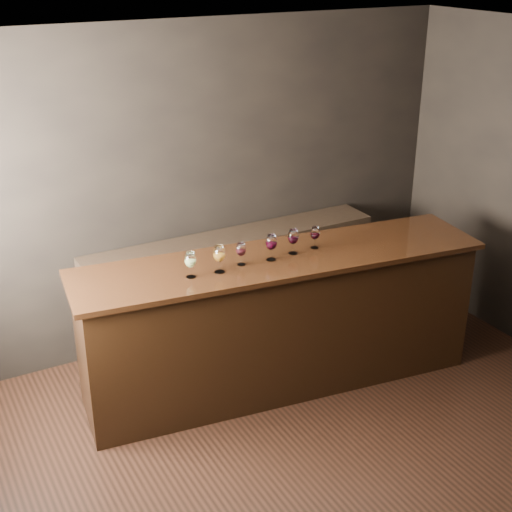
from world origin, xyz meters
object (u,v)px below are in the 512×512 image
glass_white (190,260)px  glass_red_d (315,234)px  bar_counter (280,324)px  glass_amber (219,254)px  glass_red_a (241,250)px  back_bar_shelf (234,286)px  glass_red_c (293,237)px  glass_red_b (271,243)px

glass_white → glass_red_d: glass_white is taller
bar_counter → glass_red_d: size_ratio=17.75×
glass_amber → glass_red_a: (0.20, 0.04, -0.02)m
back_bar_shelf → glass_red_a: bearing=-113.1°
back_bar_shelf → glass_red_c: bearing=-85.6°
glass_red_b → bar_counter: bearing=10.0°
glass_red_c → glass_red_d: (0.21, 0.01, -0.02)m
bar_counter → back_bar_shelf: 0.90m
back_bar_shelf → glass_red_c: size_ratio=13.55×
bar_counter → glass_red_c: bearing=10.5°
glass_red_d → glass_red_b: bearing=-175.0°
back_bar_shelf → glass_red_c: (0.07, -0.89, 0.78)m
back_bar_shelf → glass_red_d: (0.28, -0.88, 0.76)m
bar_counter → glass_white: size_ratio=16.07×
glass_red_a → glass_red_b: bearing=-7.4°
glass_red_d → glass_amber: bearing=-176.8°
glass_white → glass_red_a: size_ratio=1.10×
glass_amber → glass_red_d: size_ratio=1.19×
glass_amber → glass_red_b: (0.44, 0.01, -0.00)m
back_bar_shelf → glass_red_d: size_ratio=15.42×
glass_white → glass_amber: (0.22, -0.02, 0.01)m
bar_counter → glass_red_b: size_ratio=15.22×
glass_red_b → glass_amber: bearing=-178.6°
glass_red_b → glass_red_d: 0.42m
glass_amber → glass_red_d: bearing=3.2°
glass_red_b → glass_red_c: bearing=6.4°
glass_red_a → glass_red_d: 0.65m
glass_amber → bar_counter: bearing=2.9°
glass_amber → glass_red_a: size_ratio=1.19×
glass_red_a → glass_red_b: size_ratio=0.86×
bar_counter → glass_red_b: 0.73m
glass_white → glass_amber: size_ratio=0.93×
glass_red_b → glass_red_c: 0.21m
glass_red_a → glass_white: bearing=-177.4°
back_bar_shelf → glass_amber: glass_amber is taller
glass_amber → glass_red_b: glass_amber is taller
glass_amber → glass_red_d: glass_amber is taller
glass_white → glass_red_b: (0.66, -0.01, 0.01)m
bar_counter → glass_red_d: 0.78m
back_bar_shelf → glass_red_a: glass_red_a is taller
glass_white → glass_red_c: bearing=0.7°
bar_counter → glass_amber: (-0.54, -0.03, 0.73)m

